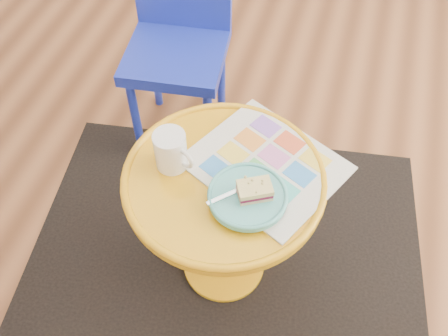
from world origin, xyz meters
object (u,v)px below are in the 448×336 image
(side_table, at_px, (224,207))
(mug, at_px, (171,150))
(chair, at_px, (179,33))
(newspaper, at_px, (266,164))
(plate, at_px, (248,197))

(side_table, height_order, mug, mug)
(chair, bearing_deg, mug, -78.07)
(side_table, distance_m, chair, 0.68)
(side_table, height_order, newspaper, newspaper)
(mug, bearing_deg, chair, 131.73)
(newspaper, bearing_deg, side_table, -116.68)
(chair, relative_size, mug, 6.62)
(side_table, relative_size, newspaper, 1.44)
(chair, height_order, mug, chair)
(chair, xyz_separation_m, newspaper, (0.43, -0.52, 0.06))
(chair, height_order, plate, chair)
(newspaper, height_order, plate, plate)
(mug, bearing_deg, side_table, 21.41)
(side_table, relative_size, mug, 4.55)
(chair, bearing_deg, side_table, -66.98)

